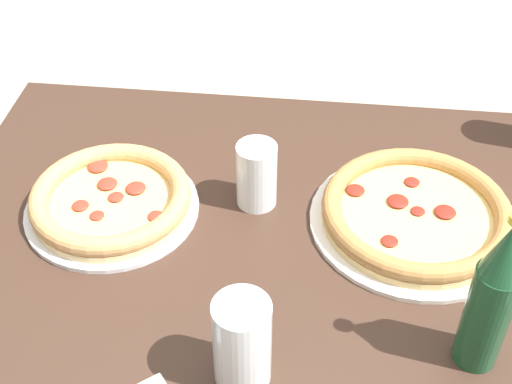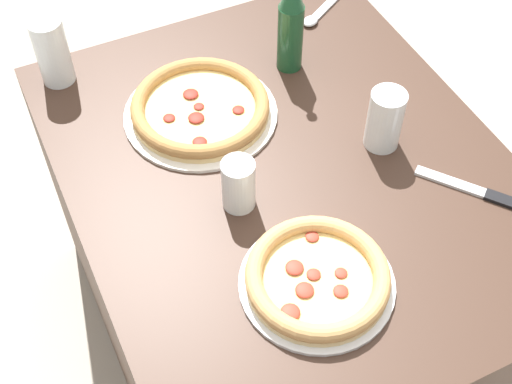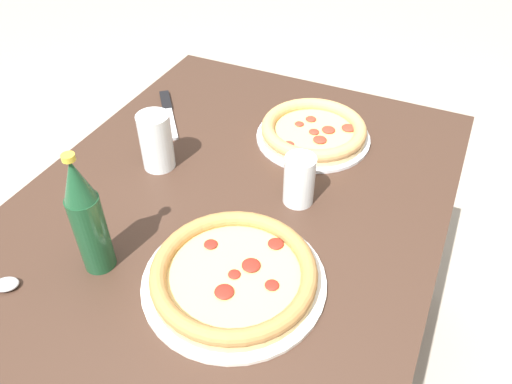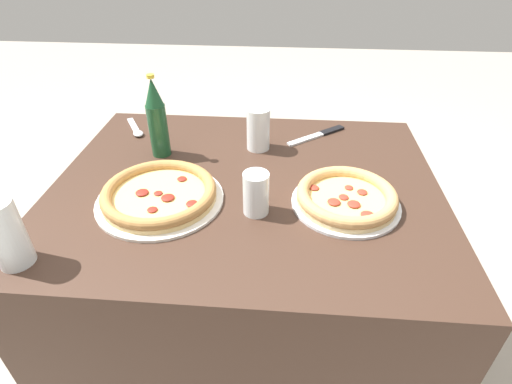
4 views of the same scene
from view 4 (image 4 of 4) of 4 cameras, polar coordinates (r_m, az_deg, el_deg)
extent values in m
plane|color=#A89E8E|center=(1.60, -1.07, -20.09)|extent=(8.00, 8.00, 0.00)
cube|color=#3D281E|center=(1.33, -1.24, -11.38)|extent=(1.06, 0.85, 0.70)
cylinder|color=silver|center=(1.06, -13.50, -1.06)|extent=(0.33, 0.33, 0.01)
cylinder|color=#DBB775|center=(1.05, -13.58, -0.62)|extent=(0.29, 0.29, 0.01)
cylinder|color=#E5C170|center=(1.05, -13.63, -0.29)|extent=(0.25, 0.25, 0.00)
torus|color=#AD7A42|center=(1.04, -13.69, 0.05)|extent=(0.29, 0.29, 0.03)
ellipsoid|color=maroon|center=(1.06, -15.97, -0.06)|extent=(0.03, 0.03, 0.01)
ellipsoid|color=maroon|center=(1.05, -13.81, -0.16)|extent=(0.02, 0.02, 0.00)
ellipsoid|color=maroon|center=(1.02, -12.50, -0.77)|extent=(0.03, 0.03, 0.01)
ellipsoid|color=maroon|center=(1.09, -10.54, 1.88)|extent=(0.03, 0.03, 0.01)
ellipsoid|color=maroon|center=(0.99, -14.59, -2.44)|extent=(0.02, 0.02, 0.01)
ellipsoid|color=maroon|center=(0.99, -9.13, -1.63)|extent=(0.03, 0.03, 0.01)
cylinder|color=silver|center=(1.04, 12.66, -1.57)|extent=(0.28, 0.28, 0.01)
cylinder|color=#E5C689|center=(1.04, 12.73, -1.13)|extent=(0.25, 0.25, 0.01)
cylinder|color=#E5C170|center=(1.03, 12.78, -0.79)|extent=(0.22, 0.22, 0.00)
torus|color=tan|center=(1.03, 12.84, -0.44)|extent=(0.25, 0.25, 0.03)
ellipsoid|color=#A83323|center=(1.03, 12.41, -0.70)|extent=(0.02, 0.02, 0.01)
ellipsoid|color=#A83323|center=(1.01, 13.80, -1.68)|extent=(0.03, 0.03, 0.01)
ellipsoid|color=#A83323|center=(1.05, 14.93, 0.01)|extent=(0.03, 0.03, 0.01)
ellipsoid|color=#A83323|center=(1.05, 8.32, 0.61)|extent=(0.02, 0.02, 0.01)
ellipsoid|color=#A83323|center=(1.00, 11.07, -1.38)|extent=(0.03, 0.03, 0.01)
ellipsoid|color=#A83323|center=(0.98, 15.66, -3.18)|extent=(0.03, 0.03, 0.01)
ellipsoid|color=#A83323|center=(1.06, 13.12, 0.64)|extent=(0.02, 0.02, 0.00)
cylinder|color=white|center=(0.96, 0.00, -0.19)|extent=(0.06, 0.06, 0.11)
cylinder|color=orange|center=(0.98, 0.00, -1.25)|extent=(0.05, 0.05, 0.06)
cylinder|color=white|center=(1.24, 0.33, 9.01)|extent=(0.07, 0.07, 0.13)
cylinder|color=maroon|center=(1.26, 0.32, 7.65)|extent=(0.06, 0.06, 0.06)
cylinder|color=white|center=(0.96, -32.14, -5.09)|extent=(0.07, 0.07, 0.16)
cylinder|color=beige|center=(0.97, -31.57, -6.52)|extent=(0.06, 0.06, 0.09)
cylinder|color=#194728|center=(1.24, -13.74, 8.54)|extent=(0.06, 0.06, 0.16)
cone|color=#194728|center=(1.19, -14.54, 13.68)|extent=(0.05, 0.05, 0.08)
cylinder|color=gold|center=(1.18, -14.87, 15.71)|extent=(0.02, 0.02, 0.01)
cube|color=black|center=(1.40, 10.78, 8.65)|extent=(0.09, 0.08, 0.01)
cube|color=silver|center=(1.33, 7.10, 7.51)|extent=(0.12, 0.10, 0.01)
cube|color=silver|center=(1.47, -17.09, 9.02)|extent=(0.08, 0.12, 0.01)
ellipsoid|color=silver|center=(1.40, -16.47, 8.02)|extent=(0.05, 0.05, 0.02)
camera|label=1|loc=(1.65, -1.23, 40.46)|focal=50.00mm
camera|label=2|loc=(0.96, 85.50, 38.86)|focal=50.00mm
camera|label=3|loc=(0.97, -59.74, 25.62)|focal=35.00mm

